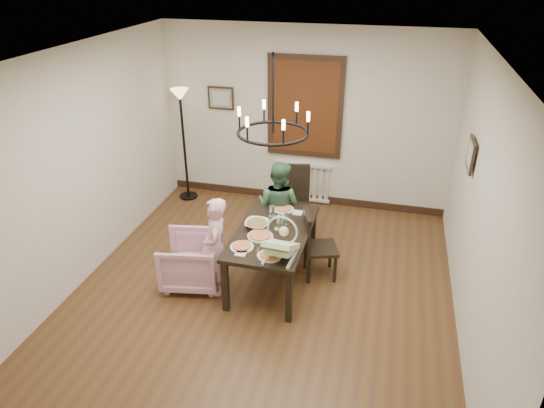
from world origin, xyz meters
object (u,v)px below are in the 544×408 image
at_px(floor_lamp, 184,147).
at_px(chair_far, 292,205).
at_px(elderly_woman, 216,255).
at_px(baby_bouncer, 281,244).
at_px(dining_table, 273,237).
at_px(armchair, 191,260).
at_px(seated_man, 279,214).
at_px(chair_right, 321,244).
at_px(drinking_glass, 281,226).

bearing_deg(floor_lamp, chair_far, -24.10).
xyz_separation_m(elderly_woman, baby_bouncer, (0.82, -0.14, 0.37)).
relative_size(dining_table, floor_lamp, 0.86).
height_order(chair_far, floor_lamp, floor_lamp).
height_order(dining_table, baby_bouncer, baby_bouncer).
distance_m(dining_table, armchair, 1.05).
relative_size(elderly_woman, floor_lamp, 0.57).
distance_m(chair_far, baby_bouncer, 1.60).
bearing_deg(elderly_woman, seated_man, 139.67).
xyz_separation_m(chair_right, seated_man, (-0.66, 0.50, 0.08)).
bearing_deg(dining_table, seated_man, 98.92).
bearing_deg(dining_table, baby_bouncer, -66.09).
height_order(baby_bouncer, drinking_glass, baby_bouncer).
relative_size(dining_table, drinking_glass, 12.05).
height_order(chair_right, baby_bouncer, baby_bouncer).
bearing_deg(drinking_glass, floor_lamp, 137.25).
distance_m(chair_right, floor_lamp, 3.05).
distance_m(chair_right, seated_man, 0.83).
height_order(armchair, elderly_woman, elderly_woman).
relative_size(armchair, seated_man, 0.66).
height_order(seated_man, floor_lamp, floor_lamp).
height_order(dining_table, chair_right, chair_right).
bearing_deg(chair_far, drinking_glass, -96.87).
bearing_deg(chair_right, chair_far, 15.81).
bearing_deg(seated_man, chair_far, -98.42).
relative_size(dining_table, seated_man, 1.43).
relative_size(dining_table, chair_far, 1.42).
bearing_deg(armchair, floor_lamp, -165.94).
relative_size(chair_far, chair_right, 1.19).
bearing_deg(dining_table, elderly_woman, -147.47).
relative_size(elderly_woman, baby_bouncer, 2.04).
distance_m(chair_right, drinking_glass, 0.61).
distance_m(armchair, floor_lamp, 2.50).
bearing_deg(baby_bouncer, armchair, 173.42).
xyz_separation_m(baby_bouncer, drinking_glass, (-0.13, 0.54, -0.10)).
distance_m(seated_man, floor_lamp, 2.22).
xyz_separation_m(armchair, baby_bouncer, (1.18, -0.21, 0.56)).
height_order(chair_far, chair_right, chair_far).
relative_size(chair_far, elderly_woman, 1.05).
bearing_deg(armchair, drinking_glass, 96.76).
bearing_deg(baby_bouncer, chair_far, 101.12).
distance_m(dining_table, elderly_woman, 0.71).
xyz_separation_m(seated_man, drinking_glass, (0.20, -0.73, 0.24)).
xyz_separation_m(elderly_woman, drinking_glass, (0.69, 0.39, 0.27)).
bearing_deg(elderly_woman, chair_far, 139.62).
distance_m(armchair, drinking_glass, 1.19).
distance_m(seated_man, baby_bouncer, 1.35).
xyz_separation_m(dining_table, seated_man, (-0.11, 0.75, -0.10)).
relative_size(chair_far, floor_lamp, 0.60).
bearing_deg(dining_table, chair_far, 89.61).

